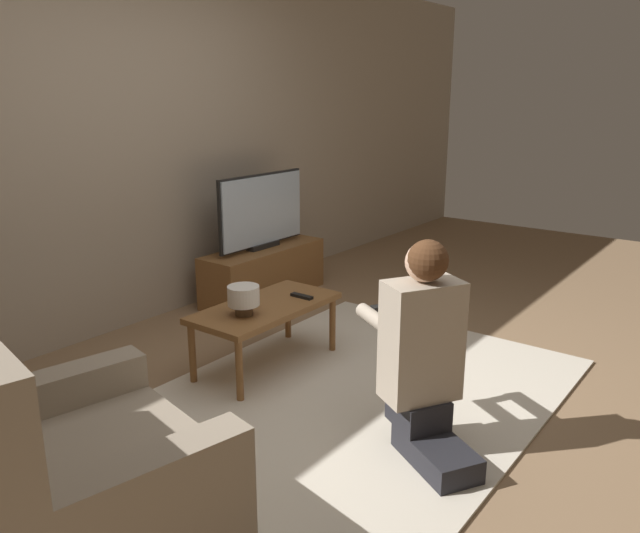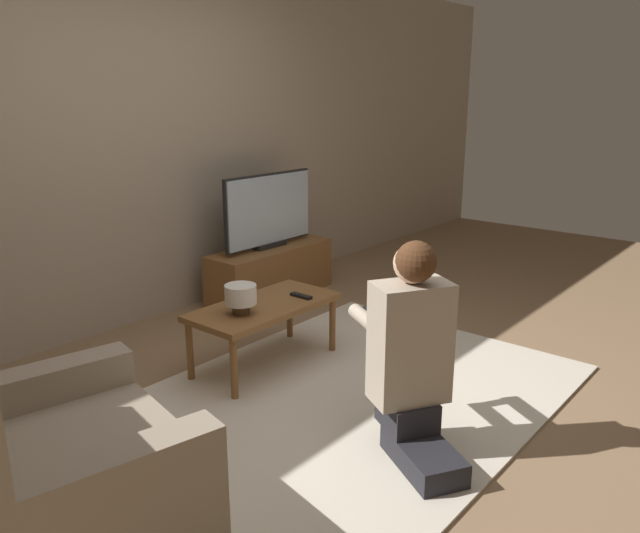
{
  "view_description": "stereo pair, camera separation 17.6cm",
  "coord_description": "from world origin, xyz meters",
  "views": [
    {
      "loc": [
        -2.54,
        -1.72,
        1.62
      ],
      "look_at": [
        0.42,
        0.52,
        0.57
      ],
      "focal_mm": 35.0,
      "sensor_mm": 36.0,
      "label": 1
    },
    {
      "loc": [
        -2.43,
        -1.85,
        1.62
      ],
      "look_at": [
        0.42,
        0.52,
        0.57
      ],
      "focal_mm": 35.0,
      "sensor_mm": 36.0,
      "label": 2
    }
  ],
  "objects": [
    {
      "name": "tv_stand",
      "position": [
        1.04,
        1.56,
        0.21
      ],
      "size": [
        1.11,
        0.37,
        0.41
      ],
      "color": "brown",
      "rests_on": "ground_plane"
    },
    {
      "name": "ground_plane",
      "position": [
        0.0,
        0.0,
        0.0
      ],
      "size": [
        10.0,
        10.0,
        0.0
      ],
      "primitive_type": "plane",
      "color": "#896B4C"
    },
    {
      "name": "tv",
      "position": [
        1.04,
        1.56,
        0.71
      ],
      "size": [
        0.92,
        0.08,
        0.59
      ],
      "color": "black",
      "rests_on": "tv_stand"
    },
    {
      "name": "rug",
      "position": [
        0.0,
        0.0,
        0.01
      ],
      "size": [
        2.6,
        1.87,
        0.02
      ],
      "color": "beige",
      "rests_on": "ground_plane"
    },
    {
      "name": "coffee_table",
      "position": [
        0.04,
        0.64,
        0.36
      ],
      "size": [
        0.92,
        0.45,
        0.4
      ],
      "color": "brown",
      "rests_on": "ground_plane"
    },
    {
      "name": "person_kneeling",
      "position": [
        -0.21,
        -0.53,
        0.5
      ],
      "size": [
        0.61,
        0.79,
        0.99
      ],
      "rotation": [
        0.0,
        0.0,
        2.6
      ],
      "color": "#232328",
      "rests_on": "rug"
    },
    {
      "name": "armchair",
      "position": [
        -1.6,
        0.04,
        0.31
      ],
      "size": [
        0.95,
        1.04,
        0.97
      ],
      "rotation": [
        0.0,
        0.0,
        1.36
      ],
      "color": "gray",
      "rests_on": "ground_plane"
    },
    {
      "name": "wall_back",
      "position": [
        0.0,
        1.93,
        1.3
      ],
      "size": [
        10.0,
        0.06,
        2.6
      ],
      "color": "tan",
      "rests_on": "ground_plane"
    },
    {
      "name": "remote",
      "position": [
        0.28,
        0.55,
        0.41
      ],
      "size": [
        0.04,
        0.15,
        0.02
      ],
      "color": "black",
      "rests_on": "coffee_table"
    },
    {
      "name": "table_lamp",
      "position": [
        -0.16,
        0.62,
        0.5
      ],
      "size": [
        0.18,
        0.18,
        0.17
      ],
      "color": "#4C3823",
      "rests_on": "coffee_table"
    }
  ]
}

